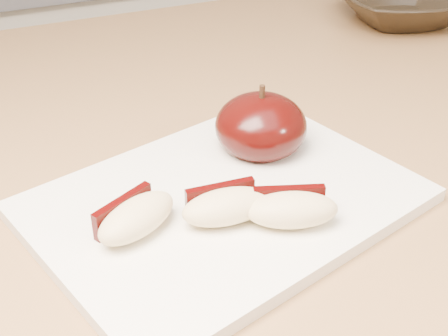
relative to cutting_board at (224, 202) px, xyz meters
name	(u,v)px	position (x,y,z in m)	size (l,w,h in m)	color
back_cabinet	(61,157)	(-0.02, 0.83, -0.43)	(2.40, 0.62, 0.94)	silver
cutting_board	(224,202)	(0.00, 0.00, 0.00)	(0.27, 0.20, 0.01)	white
apple_half	(261,126)	(0.06, 0.05, 0.02)	(0.10, 0.10, 0.06)	black
apple_wedge_a	(135,217)	(-0.07, -0.01, 0.02)	(0.07, 0.06, 0.02)	beige
apple_wedge_b	(226,205)	(-0.01, -0.03, 0.02)	(0.07, 0.04, 0.02)	beige
apple_wedge_c	(291,209)	(0.03, -0.05, 0.02)	(0.07, 0.05, 0.02)	beige
bowl	(402,4)	(0.38, 0.28, 0.02)	(0.17, 0.17, 0.04)	black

